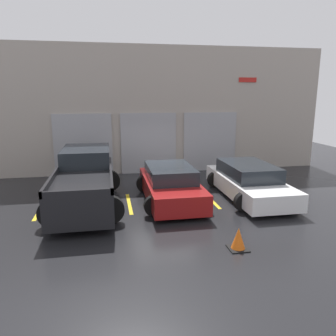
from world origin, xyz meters
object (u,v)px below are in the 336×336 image
sedan_white (248,181)px  traffic_cone (238,239)px  sedan_side (170,185)px  pickup_truck (85,180)px

sedan_white → traffic_cone: size_ratio=8.42×
sedan_white → sedan_side: (-2.93, -0.01, 0.01)m
sedan_white → traffic_cone: 4.43m
sedan_white → sedan_side: bearing=-179.9°
pickup_truck → sedan_white: size_ratio=1.16×
sedan_white → sedan_side: size_ratio=1.10×
traffic_cone → sedan_side: bearing=103.3°
pickup_truck → sedan_white: pickup_truck is taller
pickup_truck → sedan_side: pickup_truck is taller
sedan_side → pickup_truck: bearing=175.0°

